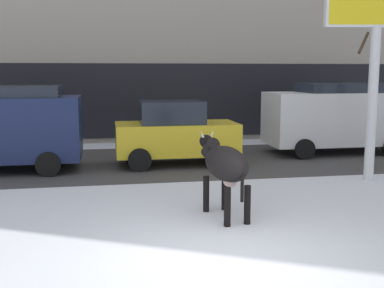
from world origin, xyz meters
name	(u,v)px	position (x,y,z in m)	size (l,w,h in m)	color
ground_plane	(222,258)	(0.00, 0.00, 0.00)	(120.00, 120.00, 0.00)	white
road_strip	(160,162)	(0.00, 7.76, 0.00)	(60.00, 5.60, 0.01)	#423F3F
cow_black	(225,164)	(0.53, 1.99, 0.99)	(0.84, 1.93, 1.54)	black
billboard	(378,3)	(4.85, 4.34, 4.31)	(2.52, 0.56, 5.56)	silver
car_yellow_hatchback	(175,133)	(0.40, 7.29, 0.93)	(3.51, 1.93, 1.86)	gold
car_white_van	(337,116)	(5.98, 8.35, 1.24)	(4.61, 2.14, 2.32)	white
pedestrian_by_cars	(308,120)	(5.89, 10.49, 0.88)	(0.36, 0.24, 1.73)	#282833
bare_tree_far_back	(374,67)	(5.72, 5.85, 2.81)	(1.41, 1.11, 5.42)	#4C3828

